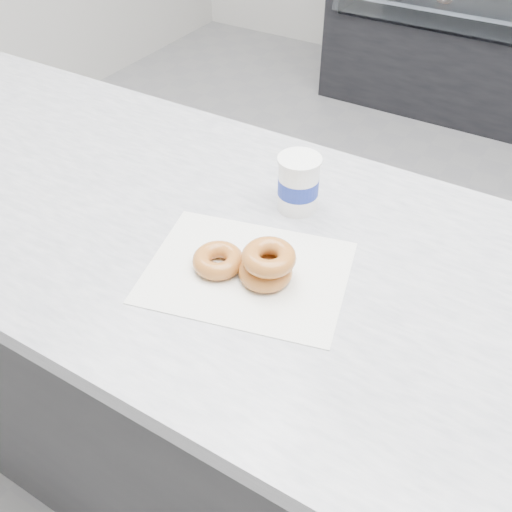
# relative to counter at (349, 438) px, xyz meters

# --- Properties ---
(ground) EXTENTS (5.00, 5.00, 0.00)m
(ground) POSITION_rel_counter_xyz_m (0.00, 0.60, -0.45)
(ground) COLOR gray
(ground) RESTS_ON ground
(counter) EXTENTS (3.06, 0.76, 0.90)m
(counter) POSITION_rel_counter_xyz_m (0.00, 0.00, 0.00)
(counter) COLOR #333335
(counter) RESTS_ON ground
(wax_paper) EXTENTS (0.39, 0.34, 0.00)m
(wax_paper) POSITION_rel_counter_xyz_m (-0.21, -0.07, 0.45)
(wax_paper) COLOR white
(wax_paper) RESTS_ON counter
(donut_single) EXTENTS (0.09, 0.09, 0.03)m
(donut_single) POSITION_rel_counter_xyz_m (-0.26, -0.09, 0.47)
(donut_single) COLOR #BF6B34
(donut_single) RESTS_ON wax_paper
(donut_stack) EXTENTS (0.12, 0.12, 0.06)m
(donut_stack) POSITION_rel_counter_xyz_m (-0.17, -0.07, 0.48)
(donut_stack) COLOR #BF6B34
(donut_stack) RESTS_ON wax_paper
(coffee_cup) EXTENTS (0.10, 0.10, 0.11)m
(coffee_cup) POSITION_rel_counter_xyz_m (-0.23, 0.14, 0.51)
(coffee_cup) COLOR white
(coffee_cup) RESTS_ON counter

